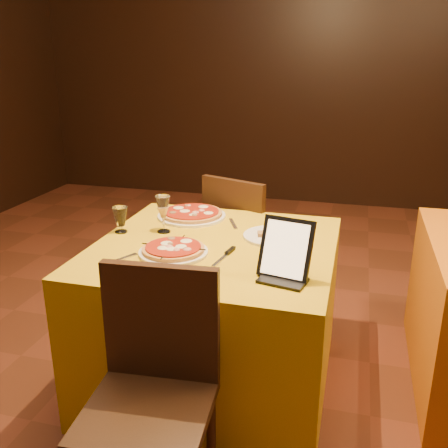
% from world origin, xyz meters
% --- Properties ---
extents(floor, '(6.00, 7.00, 0.01)m').
position_xyz_m(floor, '(0.00, 0.00, -0.01)').
color(floor, '#5E2D19').
rests_on(floor, ground).
extents(wall_back, '(6.00, 0.01, 2.80)m').
position_xyz_m(wall_back, '(0.00, 3.50, 1.40)').
color(wall_back, black).
rests_on(wall_back, floor).
extents(main_table, '(1.10, 1.10, 0.75)m').
position_xyz_m(main_table, '(-0.02, 0.07, 0.38)').
color(main_table, gold).
rests_on(main_table, floor).
extents(chair_main_near, '(0.49, 0.49, 0.91)m').
position_xyz_m(chair_main_near, '(-0.02, -0.75, 0.46)').
color(chair_main_near, black).
rests_on(chair_main_near, floor).
extents(chair_main_far, '(0.47, 0.47, 0.91)m').
position_xyz_m(chair_main_far, '(-0.02, 0.86, 0.46)').
color(chair_main_far, black).
rests_on(chair_main_far, floor).
extents(pizza_near, '(0.31, 0.31, 0.03)m').
position_xyz_m(pizza_near, '(-0.16, -0.09, 0.77)').
color(pizza_near, white).
rests_on(pizza_near, main_table).
extents(pizza_far, '(0.37, 0.37, 0.03)m').
position_xyz_m(pizza_far, '(-0.25, 0.43, 0.77)').
color(pizza_far, white).
rests_on(pizza_far, main_table).
extents(cutlet_dish, '(0.29, 0.29, 0.03)m').
position_xyz_m(cutlet_dish, '(0.23, 0.23, 0.76)').
color(cutlet_dish, white).
rests_on(cutlet_dish, main_table).
extents(wine_glass, '(0.08, 0.08, 0.19)m').
position_xyz_m(wine_glass, '(-0.31, 0.17, 0.84)').
color(wine_glass, '#F3CB8A').
rests_on(wine_glass, main_table).
extents(water_glass, '(0.08, 0.08, 0.13)m').
position_xyz_m(water_glass, '(-0.51, 0.11, 0.81)').
color(water_glass, silver).
rests_on(water_glass, main_table).
extents(tablet, '(0.22, 0.14, 0.24)m').
position_xyz_m(tablet, '(0.35, -0.20, 0.87)').
color(tablet, black).
rests_on(tablet, main_table).
extents(knife, '(0.05, 0.19, 0.01)m').
position_xyz_m(knife, '(0.06, -0.09, 0.75)').
color(knife, '#A2A3A9').
rests_on(knife, main_table).
extents(fork_near, '(0.10, 0.17, 0.01)m').
position_xyz_m(fork_near, '(-0.36, -0.22, 0.75)').
color(fork_near, silver).
rests_on(fork_near, main_table).
extents(fork_far, '(0.09, 0.16, 0.01)m').
position_xyz_m(fork_far, '(-0.00, 0.37, 0.75)').
color(fork_far, '#B6B5BC').
rests_on(fork_far, main_table).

